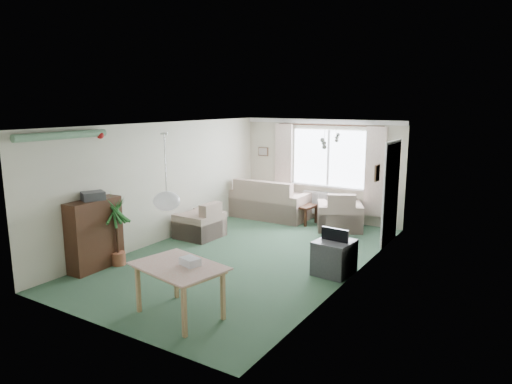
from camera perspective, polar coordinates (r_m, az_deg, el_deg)
The scene contains 25 objects.
ground at distance 8.51m, azimuth -1.08°, elevation -7.95°, with size 6.50×6.50×0.00m, color #305039.
window at distance 10.89m, azimuth 9.09°, elevation 4.23°, with size 1.80×0.03×1.30m, color white.
curtain_rod at distance 10.76m, azimuth 9.05°, elevation 8.26°, with size 2.60×0.03×0.03m, color black.
curtain_left at distance 11.32m, azimuth 3.48°, elevation 3.43°, with size 0.45×0.08×2.00m, color beige.
curtain_right at distance 10.44m, azimuth 14.66°, elevation 2.44°, with size 0.45×0.08×2.00m, color beige.
radiator at distance 11.04m, azimuth 8.83°, elevation -1.47°, with size 1.20×0.10×0.55m, color white.
doorway at distance 9.43m, azimuth 16.56°, elevation -0.23°, with size 0.03×0.95×2.00m, color black.
pendant_lamp at distance 6.24m, azimuth -11.11°, elevation -1.12°, with size 0.36×0.36×0.36m, color white.
tinsel_garland at distance 7.73m, azimuth -23.03°, elevation 6.53°, with size 1.60×1.60×0.12m, color #196626.
bauble_cluster_a at distance 8.26m, azimuth 9.98°, elevation 7.06°, with size 0.20×0.20×0.20m, color silver.
bauble_cluster_b at distance 7.04m, azimuth 8.57°, elevation 6.43°, with size 0.20×0.20×0.20m, color silver.
wall_picture_back at distance 11.70m, azimuth 0.92°, elevation 5.08°, with size 0.28×0.03×0.22m, color brown.
wall_picture_right at distance 8.39m, azimuth 14.91°, elevation 2.31°, with size 0.03×0.24×0.30m, color brown.
sofa at distance 11.20m, azimuth 1.83°, elevation -0.75°, with size 1.91×1.01×0.95m, color beige.
armchair_corner at distance 10.32m, azimuth 10.42°, elevation -2.25°, with size 0.96×0.90×0.85m, color beige.
armchair_left at distance 9.62m, azimuth -7.07°, elevation -3.43°, with size 0.85×0.80×0.76m, color tan.
coffee_table at distance 10.86m, azimuth 4.94°, elevation -2.57°, with size 0.98×0.54×0.44m, color black.
photo_frame at distance 10.82m, azimuth 4.60°, elevation -0.99°, with size 0.12×0.02×0.16m, color #513929.
bookshelf at distance 8.18m, azimuth -19.50°, elevation -5.01°, with size 0.33×0.98×1.19m, color black.
hifi_box at distance 8.00m, azimuth -19.71°, elevation -0.46°, with size 0.28×0.35×0.14m, color #39393E.
houseplant at distance 8.23m, azimuth -16.99°, elevation -4.71°, with size 0.52×0.52×1.21m, color #205E2D.
dining_table at distance 6.22m, azimuth -9.51°, elevation -12.14°, with size 1.09×0.73×0.68m, color tan.
gift_box at distance 6.05m, azimuth -8.23°, elevation -8.69°, with size 0.25×0.18×0.12m, color white.
tv_cube at distance 7.68m, azimuth 9.74°, elevation -8.04°, with size 0.56×0.62×0.56m, color #414046.
pet_bed at distance 8.96m, azimuth 9.17°, elevation -6.74°, with size 0.56×0.56×0.11m, color navy.
Camera 1 is at (4.38, -6.75, 2.78)m, focal length 32.00 mm.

